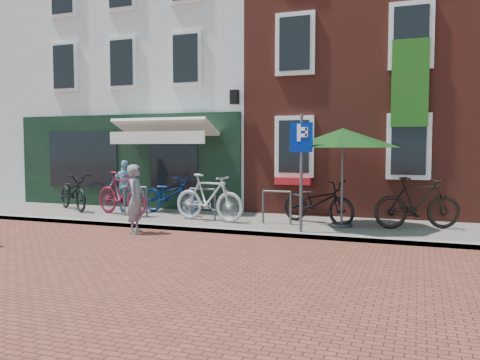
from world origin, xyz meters
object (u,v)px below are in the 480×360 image
(bicycle_2, at_px, (170,195))
(bicycle_3, at_px, (209,198))
(bicycle_4, at_px, (318,202))
(bicycle_5, at_px, (417,203))
(parasol, at_px, (343,134))
(bicycle_0, at_px, (73,192))
(bicycle_1, at_px, (122,193))
(cafe_person, at_px, (126,186))
(parking_sign, at_px, (301,155))
(woman, at_px, (136,199))

(bicycle_2, xyz_separation_m, bicycle_3, (1.57, -0.82, 0.06))
(bicycle_4, distance_m, bicycle_5, 2.32)
(parasol, relative_size, bicycle_2, 1.27)
(bicycle_0, relative_size, bicycle_1, 1.03)
(bicycle_0, bearing_deg, bicycle_2, -53.84)
(bicycle_5, bearing_deg, cafe_person, 67.40)
(parasol, height_order, bicycle_3, parasol)
(bicycle_2, bearing_deg, parasol, -78.37)
(parasol, height_order, bicycle_0, parasol)
(bicycle_2, bearing_deg, cafe_person, 113.00)
(parasol, height_order, bicycle_4, parasol)
(parking_sign, xyz_separation_m, bicycle_3, (-2.58, 0.83, -1.11))
(parasol, xyz_separation_m, woman, (-4.41, -1.93, -1.49))
(parking_sign, height_order, bicycle_5, parking_sign)
(cafe_person, bearing_deg, woman, 99.62)
(woman, relative_size, bicycle_4, 0.77)
(parking_sign, distance_m, woman, 3.91)
(bicycle_0, bearing_deg, bicycle_3, -65.06)
(cafe_person, height_order, bicycle_2, cafe_person)
(bicycle_0, distance_m, bicycle_2, 3.14)
(parking_sign, distance_m, cafe_person, 5.81)
(cafe_person, relative_size, bicycle_0, 0.73)
(parasol, distance_m, bicycle_4, 1.79)
(bicycle_3, xyz_separation_m, bicycle_5, (5.00, 0.52, 0.00))
(bicycle_5, bearing_deg, bicycle_4, 67.93)
(parasol, distance_m, bicycle_1, 6.25)
(cafe_person, xyz_separation_m, bicycle_4, (5.62, -0.16, -0.21))
(parking_sign, bearing_deg, bicycle_1, 169.11)
(cafe_person, height_order, bicycle_5, cafe_person)
(bicycle_2, height_order, bicycle_4, same)
(bicycle_0, xyz_separation_m, bicycle_2, (3.13, 0.21, 0.00))
(bicycle_2, distance_m, bicycle_4, 4.26)
(bicycle_1, bearing_deg, bicycle_0, 94.76)
(parasol, distance_m, bicycle_3, 3.69)
(bicycle_2, xyz_separation_m, bicycle_5, (6.57, -0.30, 0.06))
(bicycle_3, bearing_deg, woman, 156.78)
(cafe_person, distance_m, bicycle_0, 1.78)
(bicycle_5, bearing_deg, woman, 88.82)
(parking_sign, distance_m, bicycle_3, 2.93)
(parasol, relative_size, bicycle_4, 1.27)
(cafe_person, bearing_deg, parasol, 147.74)
(parking_sign, height_order, bicycle_3, parking_sign)
(parasol, height_order, bicycle_2, parasol)
(bicycle_1, bearing_deg, parasol, -72.68)
(cafe_person, xyz_separation_m, bicycle_2, (1.37, 0.11, -0.21))
(woman, distance_m, bicycle_2, 2.57)
(bicycle_3, bearing_deg, cafe_person, 85.70)
(cafe_person, relative_size, bicycle_1, 0.76)
(bicycle_2, relative_size, bicycle_4, 1.00)
(cafe_person, bearing_deg, bicycle_4, 150.57)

